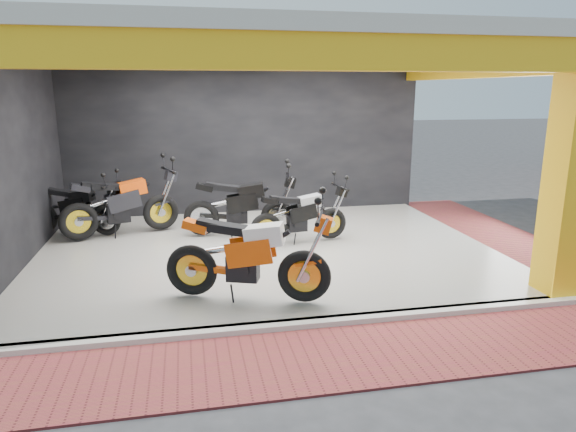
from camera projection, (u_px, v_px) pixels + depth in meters
name	position (u px, v px, depth m)	size (l,w,h in m)	color
ground	(289.00, 297.00, 7.38)	(80.00, 80.00, 0.00)	#2D2D30
showroom_floor	(267.00, 251.00, 9.27)	(8.00, 6.00, 0.10)	silver
showroom_ceiling	(265.00, 45.00, 8.42)	(8.40, 6.40, 0.20)	beige
back_wall	(245.00, 141.00, 11.81)	(8.20, 0.20, 3.50)	black
left_wall	(9.00, 164.00, 8.08)	(0.20, 6.20, 3.50)	black
corner_column	(570.00, 176.00, 6.96)	(0.50, 0.50, 3.50)	yellow
header_beam_front	(307.00, 52.00, 5.63)	(8.40, 0.30, 0.40)	yellow
header_beam_right	(484.00, 66.00, 9.25)	(0.30, 6.40, 0.40)	yellow
floor_kerb	(305.00, 324.00, 6.40)	(8.00, 0.20, 0.10)	silver
paver_front	(321.00, 358.00, 5.66)	(9.00, 1.40, 0.03)	maroon
paver_right	(505.00, 238.00, 10.20)	(1.40, 7.00, 0.03)	maroon
moto_hero	(304.00, 251.00, 6.73)	(2.40, 0.89, 1.47)	#E34E09
moto_row_a	(332.00, 209.00, 9.68)	(2.00, 0.74, 1.22)	black
moto_row_b	(278.00, 200.00, 9.95)	(2.30, 0.85, 1.41)	black
moto_row_c	(160.00, 195.00, 10.27)	(2.41, 0.89, 1.47)	black
moto_row_d	(105.00, 205.00, 9.91)	(2.03, 0.75, 1.24)	black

